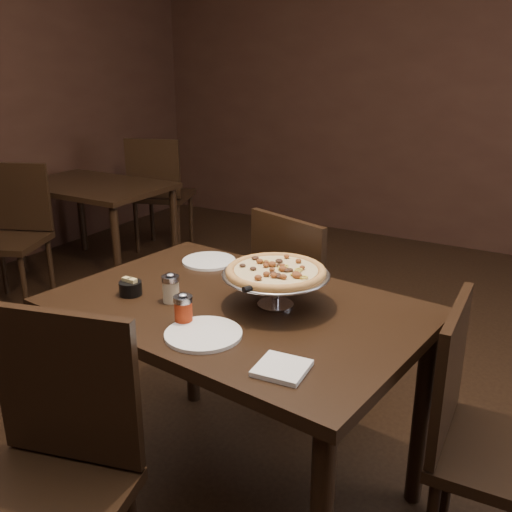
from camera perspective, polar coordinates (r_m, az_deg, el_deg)
The scene contains 16 objects.
room at distance 1.91m, azimuth 0.25°, elevation 13.14°, with size 6.04×7.04×2.84m.
dining_table at distance 2.04m, azimuth -1.94°, elevation -7.50°, with size 1.36×0.98×0.79m.
background_table at distance 4.54m, azimuth -15.92°, elevation 5.83°, with size 1.13×0.75×0.71m.
pizza_stand at distance 1.94m, azimuth 2.00°, elevation -1.59°, with size 0.37×0.37×0.15m.
parmesan_shaker at distance 2.02m, azimuth -8.52°, elevation -3.19°, with size 0.06×0.06×0.11m.
pepper_flake_shaker at distance 1.85m, azimuth -7.28°, elevation -5.31°, with size 0.06×0.06×0.11m.
packet_caddy at distance 2.11m, azimuth -12.45°, elevation -3.11°, with size 0.08×0.08×0.06m.
napkin_stack at distance 1.59m, azimuth 2.61°, elevation -11.14°, with size 0.14×0.14×0.01m, color white.
plate_left at distance 2.40m, azimuth -4.73°, elevation -0.50°, with size 0.22×0.22×0.01m, color white.
plate_near at distance 1.78m, azimuth -5.29°, elevation -7.78°, with size 0.24×0.24×0.01m, color white.
serving_spatula at distance 1.83m, azimuth 0.39°, elevation -3.03°, with size 0.16×0.16×0.02m.
chair_far at distance 2.70m, azimuth 4.88°, elevation -4.54°, with size 0.56×0.56×0.95m.
chair_near at distance 1.77m, azimuth -20.06°, elevation -19.81°, with size 0.55×0.55×0.96m.
chair_side at distance 1.99m, azimuth 21.75°, elevation -16.21°, with size 0.44×0.44×0.91m.
bg_chair_far at distance 4.96m, azimuth -9.62°, elevation 6.52°, with size 0.59×0.59×0.99m.
bg_chair_near at distance 4.16m, azimuth -23.13°, elevation 2.43°, with size 0.57×0.57×0.94m.
Camera 1 is at (1.02, -1.62, 1.60)m, focal length 40.00 mm.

